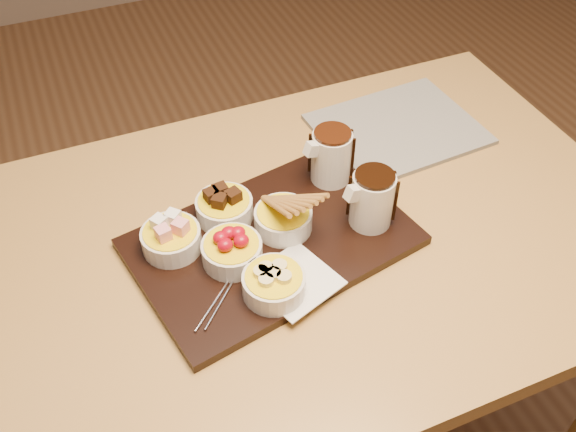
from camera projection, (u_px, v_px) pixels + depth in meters
name	position (u px, v px, depth m)	size (l,w,h in m)	color
ground	(304.00, 430.00, 1.66)	(5.00, 5.00, 0.00)	#57351D
dining_table	(310.00, 267.00, 1.20)	(1.20, 0.80, 0.75)	#A97F3F
serving_board	(272.00, 242.00, 1.10)	(0.46, 0.30, 0.02)	black
napkin	(295.00, 281.00, 1.03)	(0.12, 0.12, 0.00)	white
bowl_marshmallows	(171.00, 240.00, 1.07)	(0.10, 0.10, 0.04)	silver
bowl_cake	(224.00, 209.00, 1.12)	(0.10, 0.10, 0.04)	silver
bowl_strawberries	(232.00, 252.00, 1.05)	(0.10, 0.10, 0.04)	silver
bowl_biscotti	(283.00, 220.00, 1.10)	(0.10, 0.10, 0.04)	silver
bowl_bananas	(274.00, 285.00, 1.00)	(0.10, 0.10, 0.04)	silver
pitcher_dark_chocolate	(372.00, 200.00, 1.09)	(0.07, 0.07, 0.10)	silver
pitcher_milk_chocolate	(331.00, 157.00, 1.17)	(0.07, 0.07, 0.10)	silver
fondue_skewers	(235.00, 270.00, 1.04)	(0.26, 0.03, 0.01)	silver
newspaper	(398.00, 129.00, 1.33)	(0.32, 0.26, 0.01)	beige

